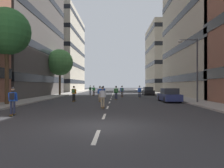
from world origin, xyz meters
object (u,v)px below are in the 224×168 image
Objects in this scene: parked_car_mid at (169,96)px; skater_9 at (100,93)px; skater_5 at (103,96)px; streetlamp_right at (194,63)px; skater_0 at (103,92)px; skater_10 at (74,92)px; parked_car_near at (148,91)px; street_tree_near at (7,32)px; skater_3 at (74,93)px; skater_1 at (122,91)px; street_tree_mid at (60,62)px; skater_6 at (13,99)px; skater_7 at (116,92)px; skater_8 at (94,90)px; skater_4 at (90,89)px; skater_2 at (140,91)px.

skater_9 is (-7.81, 0.17, 0.29)m from parked_car_mid.
skater_9 is at bearing 96.38° from skater_5.
streetlamp_right reaches higher than skater_0.
parked_car_near is at bearing 51.92° from skater_10.
street_tree_near is 4.98× the size of skater_3.
skater_10 is at bearing -131.99° from skater_1.
street_tree_near is at bearing -150.11° from skater_9.
street_tree_mid is 14.05m from skater_0.
street_tree_mid is 4.56× the size of skater_3.
skater_1 is (-5.07, -7.46, 0.32)m from parked_car_near.
skater_1 is 1.00× the size of skater_10.
skater_0 is at bearing -117.97° from skater_1.
skater_5 is at bearing -153.46° from streetlamp_right.
skater_10 is at bearing 164.75° from streetlamp_right.
skater_1 and skater_6 have the same top height.
skater_7 is (-5.98, 3.09, 0.32)m from parked_car_mid.
parked_car_mid is 2.47× the size of skater_8.
skater_4 is at bearing 34.78° from street_tree_mid.
skater_0 is 14.03m from skater_4.
skater_6 is at bearing -114.88° from skater_7.
streetlamp_right is 12.86m from skater_1.
skater_6 is at bearing -98.43° from skater_3.
skater_3 is 13.01m from skater_8.
skater_1 is 8.61m from skater_9.
skater_8 is (6.13, -0.50, -4.92)m from street_tree_mid.
skater_10 is at bearing 101.84° from skater_3.
skater_6 is 24.02m from skater_8.
streetlamp_right is at bearing -83.53° from parked_car_near.
skater_4 is (5.03, 21.68, -5.79)m from street_tree_near.
skater_6 is at bearing -108.48° from skater_0.
parked_car_mid is 0.68× the size of streetlamp_right.
skater_8 is 13.12m from skater_9.
skater_5 is at bearing -86.75° from skater_0.
skater_6 is at bearing -81.53° from street_tree_mid.
skater_2 is at bearing 40.68° from street_tree_near.
street_tree_near reaches higher than parked_car_near.
skater_3 is (-12.80, 2.09, -3.12)m from streetlamp_right.
skater_9 is (2.98, 0.03, -0.03)m from skater_3.
skater_5 is at bearing 38.76° from skater_6.
skater_5 is at bearing -108.50° from skater_2.
skater_2 reaches higher than parked_car_mid.
skater_6 is at bearing -148.54° from streetlamp_right.
skater_8 is (-11.92, 15.07, -3.15)m from streetlamp_right.
streetlamp_right is 3.65× the size of skater_5.
skater_9 is (3.20, -16.95, -0.03)m from skater_4.
skater_0 and skater_6 have the same top height.
streetlamp_right is 23.30m from skater_4.
streetlamp_right is 3.65× the size of skater_7.
streetlamp_right is 3.65× the size of skater_3.
skater_8 is (0.88, 12.98, -0.03)m from skater_3.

